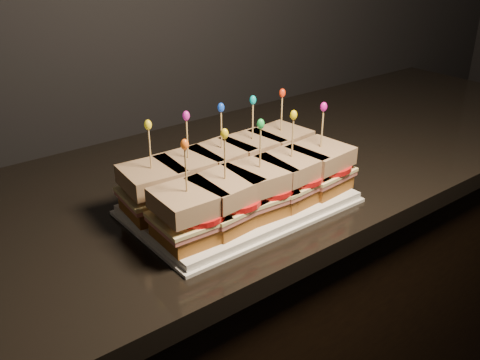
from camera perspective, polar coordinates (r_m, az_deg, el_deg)
granite_slab at (r=1.02m, az=-8.28°, el=-2.40°), size 2.41×0.64×0.04m
platter at (r=0.95m, az=-0.00°, el=-2.50°), size 0.38×0.23×0.02m
platter_rim at (r=0.96m, az=-0.00°, el=-2.81°), size 0.39×0.24×0.01m
sandwich_0_bread_bot at (r=0.91m, az=-9.13°, el=-2.62°), size 0.10×0.10×0.03m
sandwich_0_ham at (r=0.91m, az=-9.20°, el=-1.68°), size 0.11×0.11×0.01m
sandwich_0_cheese at (r=0.90m, az=-9.23°, el=-1.29°), size 0.11×0.11×0.01m
sandwich_0_tomato at (r=0.90m, az=-8.42°, el=-0.79°), size 0.09×0.09×0.01m
sandwich_0_bread_top at (r=0.89m, az=-9.36°, el=0.32°), size 0.10×0.10×0.03m
sandwich_0_pick at (r=0.87m, az=-9.57°, el=3.05°), size 0.00×0.00×0.09m
sandwich_0_frill at (r=0.86m, az=-9.79°, el=5.83°), size 0.01×0.01×0.02m
sandwich_1_bread_bot at (r=0.94m, az=-5.39°, el=-1.38°), size 0.09×0.09×0.03m
sandwich_1_ham at (r=0.94m, az=-5.43°, el=-0.47°), size 0.10×0.10×0.01m
sandwich_1_cheese at (r=0.93m, az=-5.45°, el=-0.08°), size 0.11×0.10×0.01m
sandwich_1_tomato at (r=0.93m, az=-4.65°, el=0.40°), size 0.09×0.09×0.01m
sandwich_1_bread_top at (r=0.92m, az=-5.52°, el=1.48°), size 0.10×0.10×0.03m
sandwich_1_pick at (r=0.90m, az=-5.64°, el=4.14°), size 0.00×0.00×0.09m
sandwich_1_frill at (r=0.89m, az=-5.77°, el=6.84°), size 0.01×0.01×0.02m
sandwich_2_bread_bot at (r=0.98m, az=-1.92°, el=-0.22°), size 0.10×0.10×0.03m
sandwich_2_ham at (r=0.97m, az=-1.93°, el=0.67°), size 0.11×0.11×0.01m
sandwich_2_cheese at (r=0.97m, az=-1.94°, el=1.04°), size 0.11×0.11×0.01m
sandwich_2_tomato at (r=0.97m, az=-1.16°, el=1.51°), size 0.09×0.09×0.01m
sandwich_2_bread_top at (r=0.96m, az=-1.96°, el=2.56°), size 0.10×0.10×0.03m
sandwich_2_pick at (r=0.94m, az=-2.00°, el=5.13°), size 0.00×0.00×0.09m
sandwich_2_frill at (r=0.93m, az=-2.04°, el=7.74°), size 0.01×0.01×0.02m
sandwich_3_bread_bot at (r=1.02m, az=1.31°, el=0.85°), size 0.09×0.09×0.03m
sandwich_3_ham at (r=1.01m, az=1.32°, el=1.71°), size 0.10×0.10×0.01m
sandwich_3_cheese at (r=1.01m, az=1.32°, el=2.08°), size 0.11×0.10×0.01m
sandwich_3_tomato at (r=1.01m, az=2.07°, el=2.53°), size 0.09×0.09×0.01m
sandwich_3_bread_top at (r=1.00m, az=1.34°, el=3.54°), size 0.10×0.10×0.03m
sandwich_3_pick at (r=0.98m, az=1.36°, el=6.03°), size 0.00×0.00×0.09m
sandwich_3_frill at (r=0.97m, az=1.39°, el=8.54°), size 0.01×0.01×0.02m
sandwich_4_bread_bot at (r=1.06m, az=4.28°, el=1.84°), size 0.10×0.10×0.03m
sandwich_4_ham at (r=1.06m, az=4.31°, el=2.67°), size 0.11×0.11×0.01m
sandwich_4_cheese at (r=1.05m, az=4.32°, el=3.02°), size 0.11×0.11×0.01m
sandwich_4_tomato at (r=1.05m, az=5.04°, el=3.45°), size 0.09×0.09×0.01m
sandwich_4_bread_top at (r=1.04m, az=4.37°, el=4.44°), size 0.10×0.10×0.03m
sandwich_4_pick at (r=1.03m, az=4.46°, el=6.83°), size 0.00×0.00×0.09m
sandwich_4_frill at (r=1.01m, az=4.54°, el=9.24°), size 0.01×0.01×0.02m
sandwich_5_bread_bot at (r=0.83m, az=-5.48°, el=-5.37°), size 0.09×0.09×0.03m
sandwich_5_ham at (r=0.82m, az=-5.53°, el=-4.37°), size 0.10×0.10×0.01m
sandwich_5_cheese at (r=0.82m, az=-5.55°, el=-3.94°), size 0.11×0.10×0.01m
sandwich_5_tomato at (r=0.82m, az=-4.64°, el=-3.40°), size 0.09×0.09×0.01m
sandwich_5_bread_top at (r=0.81m, az=-5.64°, el=-2.22°), size 0.10×0.10×0.03m
sandwich_5_pick at (r=0.79m, az=-5.78°, el=0.74°), size 0.00×0.00×0.09m
sandwich_5_frill at (r=0.77m, az=-5.92°, el=3.78°), size 0.01×0.01×0.02m
sandwich_6_bread_bot at (r=0.87m, az=-1.54°, el=-3.90°), size 0.10×0.10×0.03m
sandwich_6_ham at (r=0.86m, az=-1.55°, el=-2.92°), size 0.11×0.11×0.01m
sandwich_6_cheese at (r=0.86m, az=-1.56°, el=-2.51°), size 0.11×0.11×0.01m
sandwich_6_tomato at (r=0.85m, az=-0.68°, el=-1.98°), size 0.09×0.09×0.01m
sandwich_6_bread_top at (r=0.84m, az=-1.58°, el=-0.84°), size 0.10×0.10×0.03m
sandwich_6_pick at (r=0.82m, az=-1.62°, el=2.03°), size 0.00×0.00×0.09m
sandwich_6_frill at (r=0.81m, az=-1.66°, el=4.96°), size 0.01×0.01×0.02m
sandwich_7_bread_bot at (r=0.91m, az=2.07°, el=-2.53°), size 0.10×0.10×0.03m
sandwich_7_ham at (r=0.90m, az=2.09°, el=-1.59°), size 0.11×0.10×0.01m
sandwich_7_cheese at (r=0.89m, az=2.10°, el=-1.19°), size 0.11×0.11×0.01m
sandwich_7_tomato at (r=0.89m, az=2.94°, el=-0.68°), size 0.09×0.09×0.01m
sandwich_7_bread_top at (r=0.88m, az=2.13°, el=0.43°), size 0.10×0.10×0.03m
sandwich_7_pick at (r=0.86m, az=2.18°, el=3.19°), size 0.00×0.00×0.09m
sandwich_7_frill at (r=0.85m, az=2.23°, el=6.00°), size 0.01×0.01×0.02m
sandwich_8_bread_bot at (r=0.95m, az=5.37°, el=-1.27°), size 0.10×0.10×0.03m
sandwich_8_ham at (r=0.94m, az=5.41°, el=-0.36°), size 0.11×0.10×0.01m
sandwich_8_cheese at (r=0.94m, az=5.43°, el=0.03°), size 0.11×0.11×0.01m
sandwich_8_tomato at (r=0.94m, az=6.24°, el=0.51°), size 0.09×0.09×0.01m
sandwich_8_bread_top at (r=0.93m, az=5.50°, el=1.58°), size 0.10×0.10×0.03m
sandwich_8_pick at (r=0.91m, az=5.62°, el=4.23°), size 0.00×0.00×0.09m
sandwich_8_frill at (r=0.89m, az=5.75°, el=6.92°), size 0.01×0.01×0.02m
sandwich_9_bread_bot at (r=0.99m, az=8.37°, el=-0.12°), size 0.10×0.10×0.03m
sandwich_9_ham at (r=0.99m, az=8.44°, el=0.76°), size 0.11×0.11×0.01m
sandwich_9_cheese at (r=0.98m, az=8.46°, el=1.13°), size 0.11×0.11×0.01m
sandwich_9_tomato at (r=0.99m, az=9.22°, el=1.59°), size 0.09×0.09×0.01m
sandwich_9_bread_top at (r=0.97m, az=8.57°, el=2.62°), size 0.10×0.10×0.03m
sandwich_9_pick at (r=0.96m, az=8.74°, el=5.16°), size 0.00×0.00×0.09m
sandwich_9_frill at (r=0.94m, az=8.93°, el=7.72°), size 0.01×0.01×0.02m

